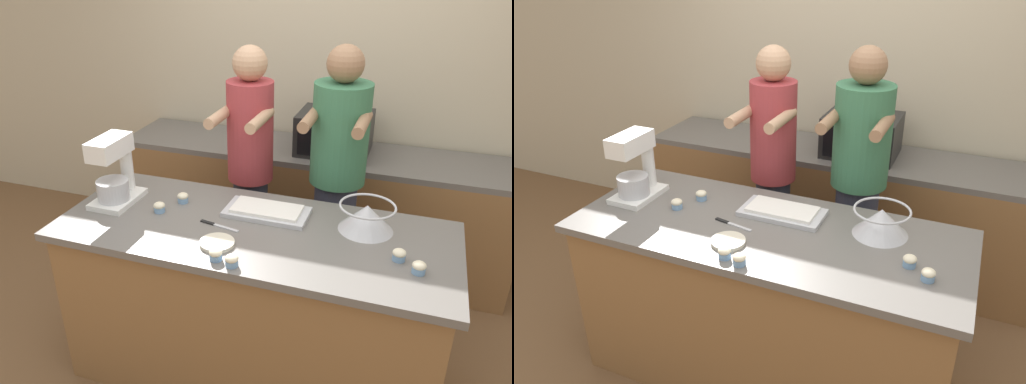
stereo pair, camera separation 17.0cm
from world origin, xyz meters
TOP-DOWN VIEW (x-y plane):
  - ground_plane at (0.00, 0.00)m, footprint 16.00×16.00m
  - back_wall at (0.00, 1.63)m, footprint 10.00×0.06m
  - island_counter at (0.00, 0.00)m, footprint 1.97×0.80m
  - back_counter at (0.00, 1.28)m, footprint 2.80×0.60m
  - person_left at (-0.26, 0.68)m, footprint 0.30×0.48m
  - person_right at (0.28, 0.69)m, footprint 0.34×0.50m
  - stand_mixer at (-0.80, 0.03)m, footprint 0.20×0.30m
  - mixing_bowl at (0.53, 0.17)m, footprint 0.28×0.28m
  - baking_tray at (0.02, 0.16)m, footprint 0.43×0.22m
  - microwave_oven at (0.15, 1.28)m, footprint 0.50×0.40m
  - small_plate at (-0.11, -0.20)m, footprint 0.16×0.16m
  - knife at (-0.18, -0.04)m, footprint 0.22×0.06m
  - cupcake_0 at (-0.52, -0.00)m, footprint 0.06×0.06m
  - cupcake_1 at (0.02, -0.34)m, footprint 0.06×0.06m
  - cupcake_2 at (0.79, -0.13)m, footprint 0.06×0.06m
  - cupcake_3 at (-0.06, -0.32)m, footprint 0.06×0.06m
  - cupcake_4 at (-0.46, 0.14)m, footprint 0.06×0.06m
  - cupcake_5 at (0.70, -0.06)m, footprint 0.06×0.06m
  - cupcake_6 at (-0.94, 0.22)m, footprint 0.06×0.06m

SIDE VIEW (x-z plane):
  - ground_plane at x=0.00m, z-range 0.00..0.00m
  - back_counter at x=0.00m, z-range 0.00..0.89m
  - island_counter at x=0.00m, z-range 0.00..0.94m
  - person_left at x=-0.26m, z-range 0.07..1.77m
  - person_right at x=0.28m, z-range 0.05..1.78m
  - knife at x=-0.18m, z-range 0.93..0.94m
  - small_plate at x=-0.11m, z-range 0.94..0.95m
  - baking_tray at x=0.02m, z-range 0.93..0.97m
  - cupcake_0 at x=-0.52m, z-range 0.94..0.99m
  - cupcake_1 at x=0.02m, z-range 0.94..0.99m
  - cupcake_2 at x=0.79m, z-range 0.94..0.99m
  - cupcake_3 at x=-0.06m, z-range 0.94..0.99m
  - cupcake_4 at x=-0.46m, z-range 0.94..0.99m
  - cupcake_5 at x=0.70m, z-range 0.94..0.99m
  - cupcake_6 at x=-0.94m, z-range 0.94..0.99m
  - mixing_bowl at x=0.53m, z-range 0.94..1.08m
  - microwave_oven at x=0.15m, z-range 0.89..1.18m
  - stand_mixer at x=-0.80m, z-range 0.91..1.29m
  - back_wall at x=0.00m, z-range 0.00..2.70m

